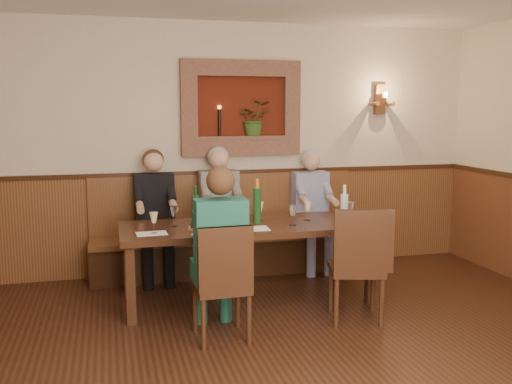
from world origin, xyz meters
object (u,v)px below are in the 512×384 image
person_chair_front (219,266)px  water_bottle (344,209)px  spittoon_bucket (234,215)px  dining_table (247,232)px  person_bench_left (156,228)px  wine_bottle_green_a (257,204)px  person_bench_mid (221,223)px  wine_bottle_green_b (196,209)px  bench (227,244)px  person_bench_right (312,221)px  chair_near_left (222,306)px  chair_near_right (356,287)px

person_chair_front → water_bottle: 1.42m
spittoon_bucket → water_bottle: water_bottle is taller
dining_table → person_bench_left: (-0.80, 0.84, -0.09)m
wine_bottle_green_a → spittoon_bucket: bearing=-145.0°
dining_table → person_bench_mid: size_ratio=1.67×
person_chair_front → wine_bottle_green_b: size_ratio=3.76×
dining_table → person_bench_mid: (-0.10, 0.84, -0.08)m
spittoon_bucket → water_bottle: (1.03, -0.16, 0.04)m
dining_table → bench: size_ratio=0.80×
person_bench_right → wine_bottle_green_b: 1.67m
bench → chair_near_left: bench is taller
water_bottle → chair_near_left: bearing=-155.6°
dining_table → wine_bottle_green_b: size_ratio=6.42×
bench → water_bottle: bearing=-54.8°
person_bench_left → person_bench_right: person_bench_left is taller
wine_bottle_green_a → wine_bottle_green_b: wine_bottle_green_a is taller
bench → person_bench_left: person_bench_left is taller
person_bench_left → water_bottle: (1.67, -1.13, 0.32)m
dining_table → wine_bottle_green_b: 0.54m
chair_near_left → chair_near_right: bearing=4.0°
person_bench_mid → spittoon_bucket: 1.01m
wine_bottle_green_b → person_bench_right: bearing=27.3°
person_bench_left → wine_bottle_green_b: 0.87m
person_chair_front → bench: bearing=76.1°
wine_bottle_green_b → person_bench_mid: bearing=62.8°
dining_table → wine_bottle_green_a: wine_bottle_green_a is taller
dining_table → person_bench_right: (0.97, 0.84, -0.11)m
bench → spittoon_bucket: 1.22m
chair_near_right → spittoon_bucket: 1.28m
person_bench_right → water_bottle: size_ratio=3.54×
dining_table → person_chair_front: person_chair_front is taller
dining_table → chair_near_left: (-0.43, -0.88, -0.40)m
person_bench_left → bench: bearing=7.5°
bench → person_bench_right: 1.01m
chair_near_right → water_bottle: size_ratio=2.61×
person_bench_left → person_chair_front: (0.38, -1.62, -0.01)m
chair_near_left → chair_near_right: chair_near_right is taller
person_bench_right → water_bottle: 1.19m
dining_table → bench: 1.01m
person_bench_left → person_bench_mid: (0.70, -0.00, 0.01)m
dining_table → chair_near_left: chair_near_left is taller
dining_table → water_bottle: 0.95m
chair_near_left → water_bottle: bearing=23.0°
person_bench_mid → wine_bottle_green_a: person_bench_mid is taller
bench → person_bench_mid: bearing=-132.7°
person_bench_right → spittoon_bucket: (-1.13, -0.97, 0.31)m
person_bench_right → person_chair_front: person_chair_front is taller
person_bench_mid → spittoon_bucket: person_bench_mid is taller
person_bench_right → person_bench_mid: bearing=-179.9°
person_chair_front → chair_near_right: bearing=0.6°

